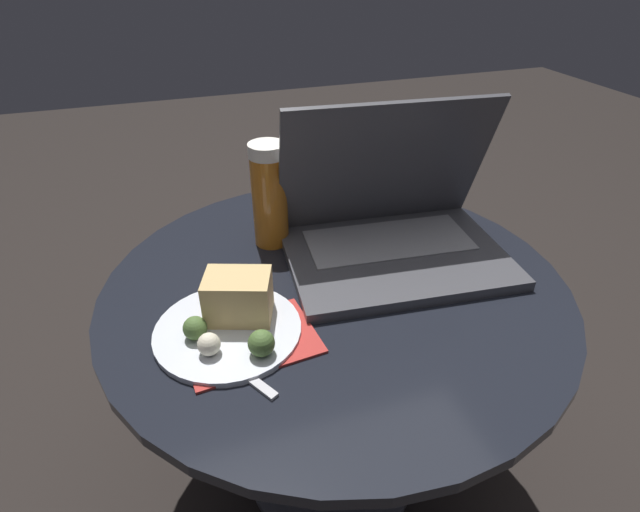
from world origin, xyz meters
TOP-DOWN VIEW (x-y plane):
  - ground_plane at (0.00, 0.00)m, footprint 6.00×6.00m
  - table at (0.00, 0.00)m, footprint 0.74×0.74m
  - napkin at (-0.16, -0.10)m, footprint 0.19×0.14m
  - laptop at (0.12, 0.05)m, footprint 0.39×0.30m
  - beer_glass at (-0.07, 0.15)m, footprint 0.06×0.06m
  - snack_plate at (-0.18, -0.06)m, footprint 0.21×0.21m
  - fork at (-0.21, -0.11)m, footprint 0.11×0.18m

SIDE VIEW (x-z plane):
  - ground_plane at x=0.00m, z-range 0.00..0.00m
  - table at x=0.00m, z-range 0.13..0.62m
  - napkin at x=-0.16m, z-range 0.49..0.49m
  - fork at x=-0.21m, z-range 0.49..0.50m
  - snack_plate at x=-0.18m, z-range 0.48..0.55m
  - laptop at x=0.12m, z-range 0.41..0.67m
  - beer_glass at x=-0.07m, z-range 0.49..0.68m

